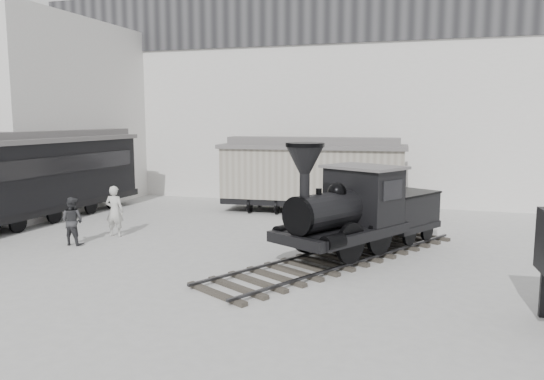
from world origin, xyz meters
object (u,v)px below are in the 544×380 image
(visitor_b, at_px, (72,221))
(visitor_a, at_px, (115,211))
(passenger_coach, at_px, (23,177))
(locomotive, at_px, (356,215))
(boxcar, at_px, (312,173))

(visitor_b, bearing_deg, visitor_a, -113.30)
(passenger_coach, distance_m, visitor_a, 5.09)
(locomotive, bearing_deg, visitor_b, -142.27)
(visitor_a, bearing_deg, locomotive, 173.21)
(locomotive, distance_m, visitor_b, 9.71)
(passenger_coach, xyz_separation_m, visitor_a, (4.91, -0.93, -1.01))
(boxcar, distance_m, visitor_b, 10.88)
(locomotive, distance_m, boxcar, 7.89)
(passenger_coach, bearing_deg, boxcar, 32.67)
(boxcar, xyz_separation_m, visitor_b, (-6.49, -8.68, -0.99))
(visitor_a, bearing_deg, boxcar, -135.34)
(passenger_coach, distance_m, visitor_b, 5.05)
(boxcar, bearing_deg, passenger_coach, -153.73)
(visitor_a, bearing_deg, passenger_coach, -16.71)
(boxcar, distance_m, visitor_a, 9.24)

